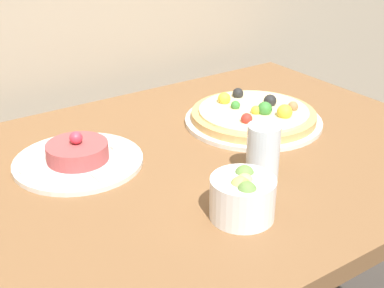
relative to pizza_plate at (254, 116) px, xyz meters
name	(u,v)px	position (x,y,z in m)	size (l,w,h in m)	color
dining_table	(203,202)	(-0.19, -0.07, -0.13)	(1.07, 0.79, 0.74)	brown
pizza_plate	(254,116)	(0.00, 0.00, 0.00)	(0.31, 0.31, 0.06)	silver
tartare_plate	(78,157)	(-0.41, 0.04, 0.00)	(0.25, 0.25, 0.07)	silver
small_bowl	(243,196)	(-0.27, -0.28, 0.02)	(0.11, 0.11, 0.08)	white
drinking_glass	(263,152)	(-0.15, -0.20, 0.03)	(0.06, 0.06, 0.10)	silver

